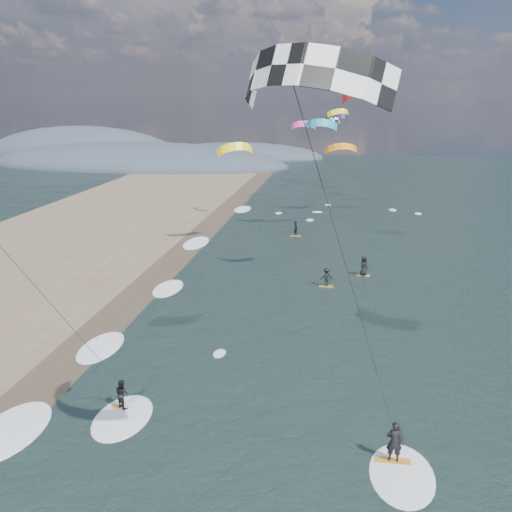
# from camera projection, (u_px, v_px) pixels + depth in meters

# --- Properties ---
(wet_sand_strip) EXTENTS (3.00, 240.00, 0.00)m
(wet_sand_strip) POSITION_uv_depth(u_px,v_px,m) (41.00, 387.00, 29.64)
(wet_sand_strip) COLOR #382D23
(wet_sand_strip) RESTS_ON ground
(coastal_hills) EXTENTS (80.00, 41.00, 15.00)m
(coastal_hills) POSITION_uv_depth(u_px,v_px,m) (129.00, 161.00, 127.49)
(coastal_hills) COLOR #3D4756
(coastal_hills) RESTS_ON ground
(kitesurfer_near_a) EXTENTS (7.99, 9.23, 16.32)m
(kitesurfer_near_a) POSITION_uv_depth(u_px,v_px,m) (318.00, 173.00, 15.89)
(kitesurfer_near_a) COLOR #BD8121
(kitesurfer_near_a) RESTS_ON ground
(kitesurfer_near_b) EXTENTS (6.86, 8.66, 13.31)m
(kitesurfer_near_b) POSITION_uv_depth(u_px,v_px,m) (13.00, 271.00, 21.78)
(kitesurfer_near_b) COLOR #BD8121
(kitesurfer_near_b) RESTS_ON ground
(far_kitesurfers) EXTENTS (7.92, 16.93, 1.69)m
(far_kitesurfers) POSITION_uv_depth(u_px,v_px,m) (332.00, 261.00, 49.04)
(far_kitesurfers) COLOR #BD8121
(far_kitesurfers) RESTS_ON ground
(bg_kite_field) EXTENTS (14.54, 62.69, 10.21)m
(bg_kite_field) POSITION_uv_depth(u_px,v_px,m) (322.00, 119.00, 69.30)
(bg_kite_field) COLOR yellow
(bg_kite_field) RESTS_ON ground
(shoreline_surf) EXTENTS (2.40, 79.40, 0.11)m
(shoreline_surf) POSITION_uv_depth(u_px,v_px,m) (101.00, 349.00, 33.97)
(shoreline_surf) COLOR white
(shoreline_surf) RESTS_ON ground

